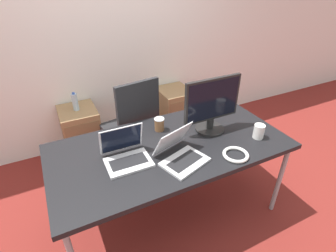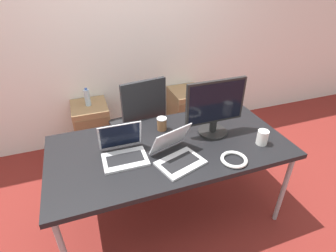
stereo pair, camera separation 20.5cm
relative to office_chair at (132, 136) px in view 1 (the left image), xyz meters
The scene contains 13 objects.
ground_plane 0.87m from the office_chair, 83.79° to the right, with size 14.00×14.00×0.00m, color maroon.
wall_back 1.15m from the office_chair, 83.71° to the left, with size 10.00×0.05×2.60m.
desk 0.81m from the office_chair, 83.79° to the right, with size 1.89×0.93×0.77m.
office_chair is the anchor object (origin of this frame).
cabinet_left 0.67m from the office_chair, 133.78° to the left, with size 0.40×0.46×0.63m.
cabinet_right 0.91m from the office_chair, 32.00° to the left, with size 0.40×0.46×0.63m.
water_bottle 0.73m from the office_chair, 133.65° to the left, with size 0.06×0.06×0.21m.
laptop_left 1.03m from the office_chair, 86.04° to the right, with size 0.38×0.42×0.23m.
laptop_right 0.92m from the office_chair, 110.73° to the right, with size 0.33×0.29×0.24m.
monitor 1.03m from the office_chair, 55.39° to the right, with size 0.51×0.25×0.48m.
coffee_cup_white 1.32m from the office_chair, 51.65° to the right, with size 0.09×0.09×0.12m.
coffee_cup_brown 0.66m from the office_chair, 79.51° to the right, with size 0.09×0.09×0.11m.
cable_coil 1.24m from the office_chair, 67.59° to the right, with size 0.20×0.20×0.03m.
Camera 1 is at (-0.78, -1.52, 2.00)m, focal length 28.00 mm.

